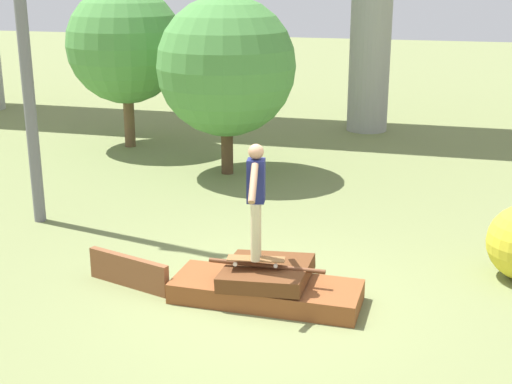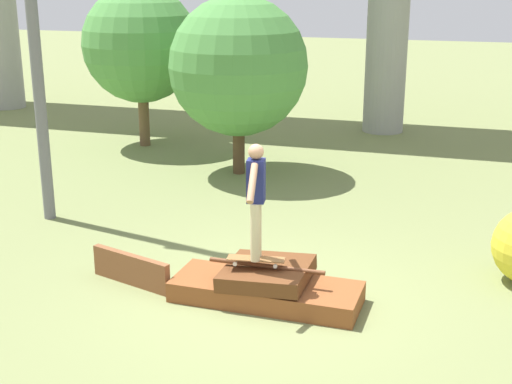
% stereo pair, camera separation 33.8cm
% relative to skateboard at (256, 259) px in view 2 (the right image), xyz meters
% --- Properties ---
extents(ground_plane, '(80.00, 80.00, 0.00)m').
position_rel_skateboard_xyz_m(ground_plane, '(0.12, 0.06, -0.61)').
color(ground_plane, olive).
extents(scrap_pile, '(2.50, 1.08, 0.53)m').
position_rel_skateboard_xyz_m(scrap_pile, '(0.12, 0.08, -0.40)').
color(scrap_pile, brown).
rests_on(scrap_pile, ground_plane).
extents(scrap_plank_loose, '(1.33, 0.49, 0.44)m').
position_rel_skateboard_xyz_m(scrap_plank_loose, '(-1.83, 0.01, -0.39)').
color(scrap_plank_loose, brown).
rests_on(scrap_plank_loose, ground_plane).
extents(skateboard, '(0.77, 0.31, 0.09)m').
position_rel_skateboard_xyz_m(skateboard, '(0.00, 0.00, 0.00)').
color(skateboard, brown).
rests_on(skateboard, scrap_pile).
extents(skater, '(0.26, 1.07, 1.52)m').
position_rel_skateboard_xyz_m(skater, '(-0.00, -0.00, 0.89)').
color(skater, '#C6B78E').
rests_on(skater, skateboard).
extents(tree_behind_left, '(2.83, 2.83, 3.93)m').
position_rel_skateboard_xyz_m(tree_behind_left, '(-5.38, 7.74, 1.90)').
color(tree_behind_left, brown).
rests_on(tree_behind_left, ground_plane).
extents(tree_behind_right, '(2.92, 2.92, 3.77)m').
position_rel_skateboard_xyz_m(tree_behind_right, '(-2.27, 5.97, 1.70)').
color(tree_behind_right, '#4C3823').
rests_on(tree_behind_right, ground_plane).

